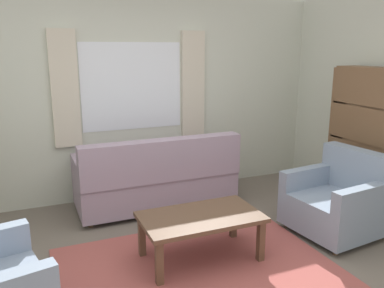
{
  "coord_description": "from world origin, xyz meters",
  "views": [
    {
      "loc": [
        -1.28,
        -2.78,
        1.93
      ],
      "look_at": [
        0.19,
        0.7,
        1.01
      ],
      "focal_mm": 37.06,
      "sensor_mm": 36.0,
      "label": 1
    }
  ],
  "objects_px": {
    "bookshelf": "(364,149)",
    "couch": "(157,179)",
    "coffee_table": "(201,221)",
    "armchair_right": "(338,201)"
  },
  "relations": [
    {
      "from": "couch",
      "to": "armchair_right",
      "type": "bearing_deg",
      "value": 138.49
    },
    {
      "from": "couch",
      "to": "armchair_right",
      "type": "height_order",
      "value": "couch"
    },
    {
      "from": "coffee_table",
      "to": "bookshelf",
      "type": "height_order",
      "value": "bookshelf"
    },
    {
      "from": "armchair_right",
      "to": "bookshelf",
      "type": "bearing_deg",
      "value": 112.0
    },
    {
      "from": "bookshelf",
      "to": "couch",
      "type": "bearing_deg",
      "value": 65.35
    },
    {
      "from": "armchair_right",
      "to": "coffee_table",
      "type": "distance_m",
      "value": 1.57
    },
    {
      "from": "armchair_right",
      "to": "bookshelf",
      "type": "relative_size",
      "value": 0.54
    },
    {
      "from": "armchair_right",
      "to": "coffee_table",
      "type": "xyz_separation_m",
      "value": [
        -1.57,
        0.06,
        0.03
      ]
    },
    {
      "from": "coffee_table",
      "to": "couch",
      "type": "bearing_deg",
      "value": 89.55
    },
    {
      "from": "couch",
      "to": "armchair_right",
      "type": "xyz_separation_m",
      "value": [
        1.56,
        -1.38,
        -0.01
      ]
    }
  ]
}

